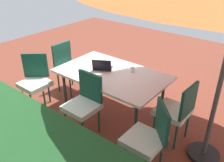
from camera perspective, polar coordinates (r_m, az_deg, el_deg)
name	(u,v)px	position (r m, az deg, el deg)	size (l,w,h in m)	color
ground_plane	(112,111)	(4.43, 0.00, -7.04)	(10.00, 10.00, 0.02)	brown
dining_table	(112,76)	(4.06, 0.00, 1.25)	(1.83, 1.11, 0.76)	silver
chair_northwest	(149,136)	(3.07, 8.65, -12.65)	(0.59, 0.59, 0.98)	silver
chair_northeast	(35,79)	(4.48, -17.63, 0.38)	(0.58, 0.59, 0.98)	silver
chair_west	(177,109)	(3.61, 15.04, -6.43)	(0.47, 0.46, 0.98)	silver
chair_north	(84,102)	(3.67, -6.54, -4.89)	(0.46, 0.46, 0.98)	silver
chair_east	(68,65)	(4.89, -10.37, 3.66)	(0.46, 0.46, 0.98)	silver
laptop	(102,67)	(4.13, -2.27, 3.26)	(0.40, 0.37, 0.21)	#2D2D33
cup	(132,70)	(4.07, 4.78, 2.69)	(0.07, 0.07, 0.09)	white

